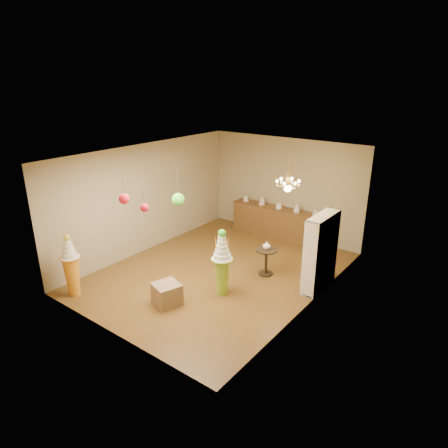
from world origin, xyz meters
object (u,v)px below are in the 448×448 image
Objects in this scene: pedestal_orange at (72,271)px; sideboard at (278,222)px; pedestal_green at (222,268)px; round_table at (266,258)px.

pedestal_orange is 6.13m from sideboard.
pedestal_green is 3.81m from sideboard.
pedestal_green is 1.44m from round_table.
pedestal_green reaches higher than sideboard.
pedestal_green is 2.29× the size of round_table.
round_table is at bearing -66.63° from sideboard.
sideboard is at bearing 113.37° from round_table.
pedestal_green is at bearing -102.25° from round_table.
pedestal_green reaches higher than pedestal_orange.
round_table is (0.30, 1.40, -0.21)m from pedestal_green.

